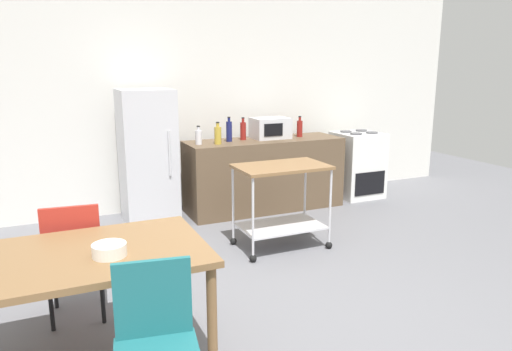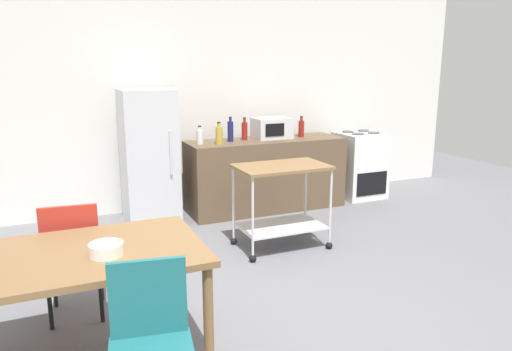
% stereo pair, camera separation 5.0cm
% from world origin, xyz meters
% --- Properties ---
extents(ground_plane, '(12.00, 12.00, 0.00)m').
position_xyz_m(ground_plane, '(0.00, 0.00, 0.00)').
color(ground_plane, slate).
extents(back_wall, '(8.40, 0.12, 2.90)m').
position_xyz_m(back_wall, '(0.00, 3.20, 1.45)').
color(back_wall, silver).
rests_on(back_wall, ground_plane).
extents(kitchen_counter, '(2.00, 0.64, 0.90)m').
position_xyz_m(kitchen_counter, '(0.90, 2.60, 0.45)').
color(kitchen_counter, brown).
rests_on(kitchen_counter, ground_plane).
extents(dining_table, '(1.50, 0.90, 0.75)m').
position_xyz_m(dining_table, '(-1.54, -0.01, 0.67)').
color(dining_table, brown).
rests_on(dining_table, ground_plane).
extents(chair_red, '(0.44, 0.44, 0.89)m').
position_xyz_m(chair_red, '(-1.52, 0.63, 0.52)').
color(chair_red, '#B72D23').
rests_on(chair_red, ground_plane).
extents(chair_teal, '(0.46, 0.46, 0.89)m').
position_xyz_m(chair_teal, '(-1.24, -0.73, 0.52)').
color(chair_teal, '#1E666B').
rests_on(chair_teal, ground_plane).
extents(stove_oven, '(0.60, 0.61, 0.92)m').
position_xyz_m(stove_oven, '(2.35, 2.62, 0.45)').
color(stove_oven, white).
rests_on(stove_oven, ground_plane).
extents(refrigerator, '(0.60, 0.63, 1.55)m').
position_xyz_m(refrigerator, '(-0.55, 2.70, 0.78)').
color(refrigerator, silver).
rests_on(refrigerator, ground_plane).
extents(kitchen_cart, '(0.91, 0.57, 0.85)m').
position_xyz_m(kitchen_cart, '(0.48, 1.31, 0.57)').
color(kitchen_cart, brown).
rests_on(kitchen_cart, ground_plane).
extents(bottle_vinegar, '(0.08, 0.08, 0.22)m').
position_xyz_m(bottle_vinegar, '(0.03, 2.57, 0.99)').
color(bottle_vinegar, silver).
rests_on(bottle_vinegar, kitchen_counter).
extents(bottle_wine, '(0.08, 0.08, 0.26)m').
position_xyz_m(bottle_wine, '(0.24, 2.50, 1.01)').
color(bottle_wine, gold).
rests_on(bottle_wine, kitchen_counter).
extents(bottle_sesame_oil, '(0.07, 0.07, 0.30)m').
position_xyz_m(bottle_sesame_oil, '(0.44, 2.63, 1.03)').
color(bottle_sesame_oil, navy).
rests_on(bottle_sesame_oil, kitchen_counter).
extents(bottle_hot_sauce, '(0.07, 0.07, 0.28)m').
position_xyz_m(bottle_hot_sauce, '(0.65, 2.69, 1.02)').
color(bottle_hot_sauce, maroon).
rests_on(bottle_hot_sauce, kitchen_counter).
extents(microwave, '(0.46, 0.35, 0.26)m').
position_xyz_m(microwave, '(1.01, 2.67, 1.03)').
color(microwave, silver).
rests_on(microwave, kitchen_counter).
extents(bottle_soy_sauce, '(0.07, 0.07, 0.27)m').
position_xyz_m(bottle_soy_sauce, '(1.42, 2.63, 1.01)').
color(bottle_soy_sauce, maroon).
rests_on(bottle_soy_sauce, kitchen_counter).
extents(fruit_bowl, '(0.19, 0.19, 0.07)m').
position_xyz_m(fruit_bowl, '(-1.36, -0.12, 0.79)').
color(fruit_bowl, white).
rests_on(fruit_bowl, dining_table).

